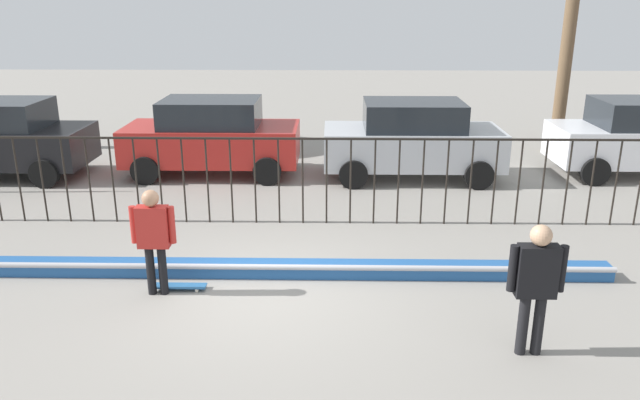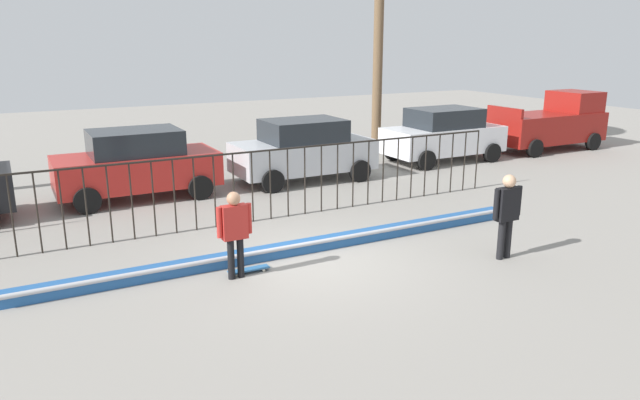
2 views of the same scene
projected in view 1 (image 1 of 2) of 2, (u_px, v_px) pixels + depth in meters
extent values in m
plane|color=gray|center=(263.00, 292.00, 9.44)|extent=(60.00, 60.00, 0.00)
cube|color=#235699|center=(267.00, 269.00, 9.99)|extent=(11.00, 0.36, 0.22)
cylinder|color=#B2B2B7|center=(266.00, 267.00, 9.78)|extent=(11.00, 0.09, 0.09)
cylinder|color=black|center=(19.00, 180.00, 12.16)|extent=(0.04, 0.04, 1.73)
cylinder|color=black|center=(42.00, 180.00, 12.15)|extent=(0.04, 0.04, 1.73)
cylinder|color=black|center=(66.00, 180.00, 12.15)|extent=(0.04, 0.04, 1.73)
cylinder|color=black|center=(89.00, 180.00, 12.14)|extent=(0.04, 0.04, 1.73)
cylinder|color=black|center=(113.00, 180.00, 12.13)|extent=(0.04, 0.04, 1.73)
cylinder|color=black|center=(136.00, 180.00, 12.12)|extent=(0.04, 0.04, 1.73)
cylinder|color=black|center=(160.00, 180.00, 12.11)|extent=(0.04, 0.04, 1.73)
cylinder|color=black|center=(184.00, 180.00, 12.10)|extent=(0.04, 0.04, 1.73)
cylinder|color=black|center=(207.00, 181.00, 12.09)|extent=(0.04, 0.04, 1.73)
cylinder|color=black|center=(231.00, 181.00, 12.08)|extent=(0.04, 0.04, 1.73)
cylinder|color=black|center=(255.00, 181.00, 12.08)|extent=(0.04, 0.04, 1.73)
cylinder|color=black|center=(279.00, 181.00, 12.07)|extent=(0.04, 0.04, 1.73)
cylinder|color=black|center=(303.00, 181.00, 12.06)|extent=(0.04, 0.04, 1.73)
cylinder|color=black|center=(327.00, 181.00, 12.05)|extent=(0.04, 0.04, 1.73)
cylinder|color=black|center=(350.00, 181.00, 12.04)|extent=(0.04, 0.04, 1.73)
cylinder|color=black|center=(374.00, 182.00, 12.03)|extent=(0.04, 0.04, 1.73)
cylinder|color=black|center=(398.00, 182.00, 12.02)|extent=(0.04, 0.04, 1.73)
cylinder|color=black|center=(422.00, 182.00, 12.02)|extent=(0.04, 0.04, 1.73)
cylinder|color=black|center=(447.00, 182.00, 12.01)|extent=(0.04, 0.04, 1.73)
cylinder|color=black|center=(471.00, 182.00, 12.00)|extent=(0.04, 0.04, 1.73)
cylinder|color=black|center=(495.00, 182.00, 11.99)|extent=(0.04, 0.04, 1.73)
cylinder|color=black|center=(519.00, 182.00, 11.98)|extent=(0.04, 0.04, 1.73)
cylinder|color=black|center=(543.00, 182.00, 11.97)|extent=(0.04, 0.04, 1.73)
cylinder|color=black|center=(567.00, 183.00, 11.96)|extent=(0.04, 0.04, 1.73)
cylinder|color=black|center=(592.00, 183.00, 11.95)|extent=(0.04, 0.04, 1.73)
cylinder|color=black|center=(616.00, 183.00, 11.95)|extent=(0.04, 0.04, 1.73)
cylinder|color=black|center=(640.00, 183.00, 11.94)|extent=(0.04, 0.04, 1.73)
cube|color=black|center=(278.00, 139.00, 11.80)|extent=(14.00, 0.04, 0.04)
cylinder|color=black|center=(151.00, 270.00, 9.28)|extent=(0.13, 0.13, 0.76)
cylinder|color=black|center=(163.00, 270.00, 9.27)|extent=(0.13, 0.13, 0.76)
cube|color=#B22823|center=(153.00, 227.00, 9.06)|extent=(0.47, 0.20, 0.63)
sphere|color=#A87A5B|center=(150.00, 198.00, 8.92)|extent=(0.25, 0.25, 0.25)
cylinder|color=#B22823|center=(133.00, 225.00, 9.05)|extent=(0.10, 0.10, 0.57)
cylinder|color=#B22823|center=(172.00, 225.00, 9.04)|extent=(0.10, 0.10, 0.57)
cube|color=#26598C|center=(180.00, 286.00, 9.50)|extent=(0.80, 0.20, 0.02)
cylinder|color=silver|center=(199.00, 286.00, 9.58)|extent=(0.05, 0.03, 0.05)
cylinder|color=silver|center=(197.00, 290.00, 9.43)|extent=(0.05, 0.03, 0.05)
cylinder|color=silver|center=(164.00, 286.00, 9.59)|extent=(0.05, 0.03, 0.05)
cylinder|color=silver|center=(162.00, 290.00, 9.44)|extent=(0.05, 0.03, 0.05)
cylinder|color=black|center=(523.00, 325.00, 7.70)|extent=(0.13, 0.13, 0.80)
cylinder|color=black|center=(538.00, 325.00, 7.70)|extent=(0.13, 0.13, 0.80)
cube|color=black|center=(537.00, 271.00, 7.47)|extent=(0.49, 0.21, 0.66)
sphere|color=tan|center=(541.00, 235.00, 7.33)|extent=(0.26, 0.26, 0.26)
cylinder|color=black|center=(513.00, 268.00, 7.47)|extent=(0.10, 0.10, 0.59)
cylinder|color=black|center=(562.00, 269.00, 7.45)|extent=(0.10, 0.10, 0.59)
cube|color=black|center=(0.00, 145.00, 15.29)|extent=(4.30, 1.90, 0.90)
cylinder|color=black|center=(76.00, 154.00, 16.30)|extent=(0.68, 0.22, 0.68)
cylinder|color=black|center=(44.00, 174.00, 14.50)|extent=(0.68, 0.22, 0.68)
cube|color=#B2231E|center=(212.00, 143.00, 15.50)|extent=(4.30, 1.90, 0.90)
cube|color=#1E2328|center=(211.00, 112.00, 15.25)|extent=(2.37, 1.71, 0.66)
cylinder|color=black|center=(274.00, 152.00, 16.51)|extent=(0.68, 0.22, 0.68)
cylinder|color=black|center=(267.00, 171.00, 14.71)|extent=(0.68, 0.22, 0.68)
cylinder|color=black|center=(166.00, 152.00, 16.57)|extent=(0.68, 0.22, 0.68)
cylinder|color=black|center=(145.00, 170.00, 14.76)|extent=(0.68, 0.22, 0.68)
cube|color=#B7BABF|center=(412.00, 147.00, 15.17)|extent=(4.30, 1.90, 0.90)
cube|color=#1E2328|center=(413.00, 115.00, 14.93)|extent=(2.37, 1.71, 0.66)
cylinder|color=black|center=(463.00, 155.00, 16.19)|extent=(0.68, 0.22, 0.68)
cylinder|color=black|center=(479.00, 175.00, 14.38)|extent=(0.68, 0.22, 0.68)
cylinder|color=black|center=(351.00, 155.00, 16.24)|extent=(0.68, 0.22, 0.68)
cylinder|color=black|center=(353.00, 174.00, 14.44)|extent=(0.68, 0.22, 0.68)
cylinder|color=black|center=(566.00, 152.00, 16.48)|extent=(0.68, 0.22, 0.68)
cylinder|color=black|center=(595.00, 172.00, 14.67)|extent=(0.68, 0.22, 0.68)
cylinder|color=brown|center=(572.00, 10.00, 16.84)|extent=(0.36, 0.36, 7.87)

